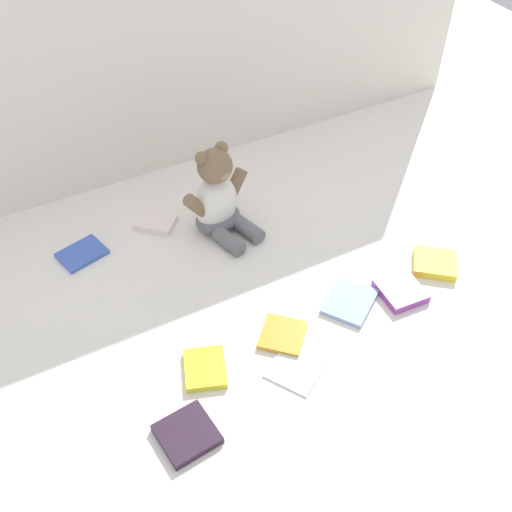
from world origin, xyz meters
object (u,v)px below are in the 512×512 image
book_case_1 (350,302)px  book_case_5 (295,368)px  book_case_2 (205,368)px  book_case_3 (187,434)px  book_case_7 (82,254)px  book_case_8 (155,223)px  book_case_4 (283,335)px  book_case_6 (401,291)px  teddy_bear (218,200)px  book_case_0 (435,263)px

book_case_1 → book_case_5: 0.22m
book_case_2 → book_case_1: bearing=-158.2°
book_case_3 → book_case_7: (-0.03, 0.55, -0.00)m
book_case_7 → book_case_8: 0.19m
book_case_2 → book_case_4: size_ratio=1.06×
book_case_7 → book_case_8: size_ratio=1.11×
book_case_7 → book_case_5: bearing=-166.3°
book_case_2 → book_case_3: size_ratio=0.97×
book_case_4 → book_case_7: book_case_4 is taller
book_case_6 → book_case_4: bearing=-179.7°
book_case_8 → book_case_6: bearing=83.2°
book_case_2 → book_case_4: bearing=-160.0°
book_case_5 → book_case_2: bearing=120.7°
book_case_8 → teddy_bear: bearing=103.0°
book_case_1 → book_case_6: 0.12m
teddy_bear → book_case_0: bearing=-58.6°
book_case_4 → book_case_8: (-0.11, 0.45, 0.00)m
book_case_2 → book_case_5: bearing=172.4°
book_case_3 → book_case_8: 0.59m
book_case_4 → teddy_bear: bearing=-51.2°
teddy_bear → book_case_0: (0.38, -0.36, -0.08)m
book_case_0 → book_case_1: book_case_0 is taller
book_case_2 → book_case_5: size_ratio=1.00×
book_case_5 → book_case_7: bearing=86.4°
teddy_bear → book_case_4: teddy_bear is taller
book_case_4 → book_case_5: book_case_4 is taller
book_case_2 → book_case_4: 0.18m
book_case_0 → book_case_7: size_ratio=0.92×
book_case_5 → book_case_7: (-0.28, 0.52, 0.00)m
book_case_2 → book_case_6: (0.47, -0.02, 0.00)m
book_case_0 → book_case_3: book_case_0 is taller
book_case_3 → book_case_4: size_ratio=1.09×
book_case_5 → book_case_6: size_ratio=1.00×
book_case_0 → book_case_6: bearing=-36.3°
teddy_bear → book_case_1: size_ratio=1.98×
book_case_6 → book_case_3: bearing=-166.2°
book_case_1 → book_case_7: (-0.48, 0.42, -0.00)m
book_case_1 → book_case_3: size_ratio=1.17×
book_case_5 → book_case_8: (-0.09, 0.54, 0.00)m
book_case_0 → book_case_5: size_ratio=0.99×
book_case_6 → book_case_2: bearing=-178.2°
book_case_0 → book_case_6: (-0.12, -0.03, -0.00)m
book_case_4 → book_case_6: bearing=-139.8°
book_case_5 → book_case_7: 0.59m
book_case_0 → book_case_6: 0.13m
book_case_1 → book_case_7: bearing=-166.0°
book_case_3 → book_case_4: 0.29m
book_case_6 → book_case_7: bearing=146.3°
book_case_4 → book_case_8: bearing=-33.1°
book_case_5 → book_case_1: bearing=-5.9°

